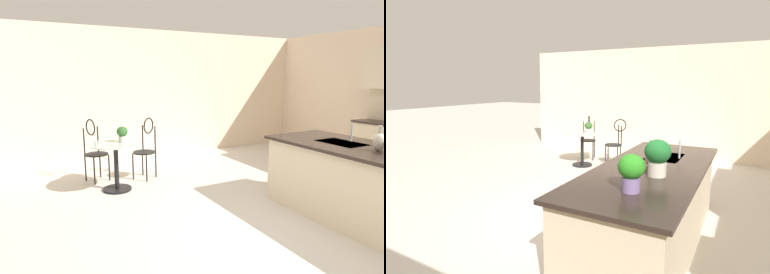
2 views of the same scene
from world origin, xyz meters
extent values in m
plane|color=beige|center=(0.00, 0.00, 0.00)|extent=(40.00, 40.00, 0.00)
cube|color=beige|center=(-4.26, 0.00, 1.35)|extent=(0.12, 7.80, 2.70)
cube|color=beige|center=(0.30, 0.85, 0.44)|extent=(2.70, 0.96, 0.88)
cube|color=#2D231E|center=(0.30, 0.85, 0.90)|extent=(2.80, 1.06, 0.04)
cube|color=#B2B5BA|center=(-0.25, 0.85, 0.91)|extent=(0.56, 0.40, 0.03)
cylinder|color=black|center=(-2.40, -1.47, 0.01)|extent=(0.44, 0.44, 0.03)
cylinder|color=black|center=(-2.40, -1.47, 0.38)|extent=(0.07, 0.07, 0.69)
cylinder|color=#B2C6C1|center=(-2.40, -1.47, 0.73)|extent=(0.80, 0.80, 0.01)
cylinder|color=black|center=(-2.92, -1.46, 0.23)|extent=(0.03, 0.03, 0.45)
cylinder|color=black|center=(-2.82, -1.72, 0.23)|extent=(0.03, 0.03, 0.45)
cylinder|color=black|center=(-3.18, -1.55, 0.23)|extent=(0.03, 0.03, 0.45)
cylinder|color=black|center=(-3.09, -1.82, 0.23)|extent=(0.03, 0.03, 0.45)
cylinder|color=black|center=(-3.00, -1.64, 0.46)|extent=(0.48, 0.48, 0.02)
cylinder|color=black|center=(-3.19, -1.57, 0.68)|extent=(0.03, 0.03, 0.45)
cylinder|color=black|center=(-3.10, -1.81, 0.68)|extent=(0.03, 0.03, 0.45)
torus|color=black|center=(-3.14, -1.69, 0.90)|extent=(0.28, 0.12, 0.28)
cylinder|color=black|center=(-2.58, -0.92, 0.23)|extent=(0.03, 0.03, 0.45)
cylinder|color=black|center=(-2.81, -1.08, 0.23)|extent=(0.03, 0.03, 0.45)
cylinder|color=black|center=(-2.74, -0.69, 0.23)|extent=(0.03, 0.03, 0.45)
cylinder|color=black|center=(-2.97, -0.85, 0.23)|extent=(0.03, 0.03, 0.45)
cylinder|color=black|center=(-2.77, -0.89, 0.46)|extent=(0.53, 0.53, 0.02)
cylinder|color=black|center=(-2.75, -0.69, 0.68)|extent=(0.03, 0.03, 0.45)
cylinder|color=black|center=(-2.96, -0.84, 0.68)|extent=(0.03, 0.03, 0.45)
torus|color=black|center=(-2.86, -0.76, 0.90)|extent=(0.18, 0.25, 0.28)
cylinder|color=#B2B5BA|center=(-0.25, 1.03, 1.03)|extent=(0.02, 0.02, 0.22)
cylinder|color=beige|center=(-2.46, -1.34, 0.79)|extent=(0.12, 0.12, 0.09)
ellipsoid|color=#34652C|center=(-2.46, -1.34, 0.90)|extent=(0.17, 0.17, 0.16)
ellipsoid|color=#BCB29E|center=(0.25, 0.82, 1.02)|extent=(0.13, 0.13, 0.21)
cylinder|color=#BCB29E|center=(0.25, 0.82, 1.17)|extent=(0.04, 0.04, 0.08)
camera|label=1|loc=(2.45, -2.72, 1.75)|focal=30.63mm
camera|label=2|loc=(3.52, 1.74, 1.81)|focal=28.88mm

